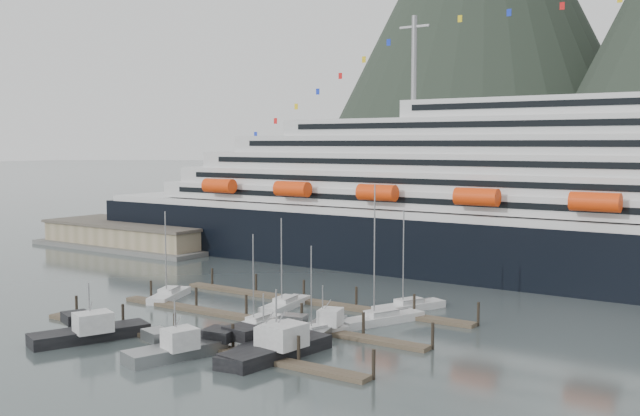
{
  "coord_description": "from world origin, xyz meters",
  "views": [
    {
      "loc": [
        54.82,
        -70.35,
        22.94
      ],
      "look_at": [
        -8.49,
        22.0,
        13.17
      ],
      "focal_mm": 42.0,
      "sensor_mm": 36.0,
      "label": 1
    }
  ],
  "objects_px": {
    "cruise_ship": "(639,212)",
    "sailboat_c": "(258,323)",
    "trawler_a": "(89,332)",
    "trawler_c": "(262,346)",
    "sailboat_d": "(381,320)",
    "trawler_d": "(275,348)",
    "sailboat_a": "(169,296)",
    "sailboat_g": "(409,307)",
    "trawler_e": "(322,326)",
    "sailboat_b": "(285,305)",
    "sailboat_h": "(317,333)",
    "trawler_b": "(175,349)",
    "warehouse": "(135,237)"
  },
  "relations": [
    {
      "from": "cruise_ship",
      "to": "sailboat_c",
      "type": "distance_m",
      "value": 64.54
    },
    {
      "from": "trawler_a",
      "to": "trawler_c",
      "type": "relative_size",
      "value": 0.93
    },
    {
      "from": "sailboat_d",
      "to": "trawler_d",
      "type": "distance_m",
      "value": 19.83
    },
    {
      "from": "sailboat_a",
      "to": "sailboat_g",
      "type": "xyz_separation_m",
      "value": [
        32.65,
        13.36,
        -0.01
      ]
    },
    {
      "from": "trawler_c",
      "to": "trawler_e",
      "type": "xyz_separation_m",
      "value": [
        0.17,
        11.21,
        -0.09
      ]
    },
    {
      "from": "sailboat_b",
      "to": "sailboat_h",
      "type": "bearing_deg",
      "value": -138.53
    },
    {
      "from": "cruise_ship",
      "to": "trawler_c",
      "type": "relative_size",
      "value": 14.06
    },
    {
      "from": "sailboat_a",
      "to": "trawler_b",
      "type": "distance_m",
      "value": 30.88
    },
    {
      "from": "cruise_ship",
      "to": "sailboat_a",
      "type": "distance_m",
      "value": 74.06
    },
    {
      "from": "warehouse",
      "to": "sailboat_a",
      "type": "relative_size",
      "value": 3.38
    },
    {
      "from": "cruise_ship",
      "to": "trawler_b",
      "type": "bearing_deg",
      "value": -115.02
    },
    {
      "from": "trawler_a",
      "to": "trawler_e",
      "type": "xyz_separation_m",
      "value": [
        20.66,
        17.88,
        -0.09
      ]
    },
    {
      "from": "warehouse",
      "to": "sailboat_b",
      "type": "height_order",
      "value": "sailboat_b"
    },
    {
      "from": "sailboat_c",
      "to": "trawler_c",
      "type": "bearing_deg",
      "value": -141.56
    },
    {
      "from": "sailboat_d",
      "to": "sailboat_a",
      "type": "bearing_deg",
      "value": 120.6
    },
    {
      "from": "sailboat_d",
      "to": "cruise_ship",
      "type": "bearing_deg",
      "value": -4.24
    },
    {
      "from": "warehouse",
      "to": "trawler_c",
      "type": "distance_m",
      "value": 91.69
    },
    {
      "from": "trawler_b",
      "to": "trawler_e",
      "type": "height_order",
      "value": "trawler_b"
    },
    {
      "from": "sailboat_g",
      "to": "sailboat_h",
      "type": "relative_size",
      "value": 1.27
    },
    {
      "from": "sailboat_c",
      "to": "trawler_a",
      "type": "xyz_separation_m",
      "value": [
        -12.15,
        -16.09,
        0.54
      ]
    },
    {
      "from": "trawler_c",
      "to": "trawler_d",
      "type": "bearing_deg",
      "value": -100.31
    },
    {
      "from": "sailboat_g",
      "to": "trawler_c",
      "type": "xyz_separation_m",
      "value": [
        -3.08,
        -28.27,
        0.51
      ]
    },
    {
      "from": "sailboat_b",
      "to": "trawler_a",
      "type": "height_order",
      "value": "sailboat_b"
    },
    {
      "from": "trawler_b",
      "to": "trawler_c",
      "type": "relative_size",
      "value": 0.78
    },
    {
      "from": "sailboat_g",
      "to": "trawler_d",
      "type": "height_order",
      "value": "sailboat_g"
    },
    {
      "from": "warehouse",
      "to": "sailboat_g",
      "type": "relative_size",
      "value": 3.19
    },
    {
      "from": "cruise_ship",
      "to": "sailboat_h",
      "type": "distance_m",
      "value": 60.27
    },
    {
      "from": "trawler_d",
      "to": "sailboat_c",
      "type": "bearing_deg",
      "value": 53.64
    },
    {
      "from": "cruise_ship",
      "to": "trawler_c",
      "type": "bearing_deg",
      "value": -111.86
    },
    {
      "from": "sailboat_g",
      "to": "trawler_e",
      "type": "xyz_separation_m",
      "value": [
        -2.91,
        -17.06,
        0.41
      ]
    },
    {
      "from": "sailboat_a",
      "to": "sailboat_b",
      "type": "relative_size",
      "value": 1.03
    },
    {
      "from": "cruise_ship",
      "to": "warehouse",
      "type": "distance_m",
      "value": 103.31
    },
    {
      "from": "sailboat_b",
      "to": "trawler_b",
      "type": "distance_m",
      "value": 26.29
    },
    {
      "from": "sailboat_g",
      "to": "sailboat_b",
      "type": "bearing_deg",
      "value": 143.35
    },
    {
      "from": "warehouse",
      "to": "trawler_a",
      "type": "bearing_deg",
      "value": -45.39
    },
    {
      "from": "cruise_ship",
      "to": "sailboat_c",
      "type": "bearing_deg",
      "value": -122.07
    },
    {
      "from": "sailboat_a",
      "to": "sailboat_d",
      "type": "relative_size",
      "value": 0.74
    },
    {
      "from": "sailboat_a",
      "to": "trawler_b",
      "type": "xyz_separation_m",
      "value": [
        22.54,
        -21.1,
        0.48
      ]
    },
    {
      "from": "sailboat_a",
      "to": "trawler_d",
      "type": "relative_size",
      "value": 0.97
    },
    {
      "from": "sailboat_d",
      "to": "sailboat_g",
      "type": "bearing_deg",
      "value": 25.81
    },
    {
      "from": "cruise_ship",
      "to": "warehouse",
      "type": "bearing_deg",
      "value": -172.77
    },
    {
      "from": "trawler_a",
      "to": "trawler_c",
      "type": "bearing_deg",
      "value": -50.8
    },
    {
      "from": "cruise_ship",
      "to": "sailboat_c",
      "type": "relative_size",
      "value": 17.35
    },
    {
      "from": "trawler_b",
      "to": "sailboat_b",
      "type": "bearing_deg",
      "value": 26.82
    },
    {
      "from": "cruise_ship",
      "to": "trawler_b",
      "type": "distance_m",
      "value": 77.4
    },
    {
      "from": "cruise_ship",
      "to": "trawler_b",
      "type": "xyz_separation_m",
      "value": [
        -32.39,
        -69.41,
        -11.13
      ]
    },
    {
      "from": "trawler_a",
      "to": "trawler_c",
      "type": "height_order",
      "value": "trawler_a"
    },
    {
      "from": "sailboat_c",
      "to": "sailboat_d",
      "type": "relative_size",
      "value": 0.66
    },
    {
      "from": "trawler_a",
      "to": "trawler_d",
      "type": "relative_size",
      "value": 0.99
    },
    {
      "from": "cruise_ship",
      "to": "sailboat_g",
      "type": "relative_size",
      "value": 14.58
    }
  ]
}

